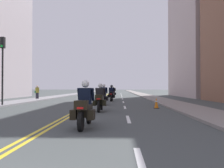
{
  "coord_description": "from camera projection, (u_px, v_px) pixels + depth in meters",
  "views": [
    {
      "loc": [
        2.41,
        -2.0,
        1.34
      ],
      "look_at": [
        1.72,
        19.9,
        1.7
      ],
      "focal_mm": 37.33,
      "sensor_mm": 36.0,
      "label": 1
    }
  ],
  "objects": [
    {
      "name": "ground_plane",
      "position": [
        108.0,
        94.0,
        50.02
      ],
      "size": [
        264.0,
        264.0,
        0.0
      ],
      "primitive_type": "plane",
      "color": "#414746"
    },
    {
      "name": "sidewalk_left",
      "position": [
        77.0,
        94.0,
        50.24
      ],
      "size": [
        2.45,
        144.0,
        0.12
      ],
      "primitive_type": "cube",
      "color": "gray",
      "rests_on": "ground"
    },
    {
      "name": "sidewalk_right",
      "position": [
        140.0,
        94.0,
        49.81
      ],
      "size": [
        2.45,
        144.0,
        0.12
      ],
      "primitive_type": "cube",
      "color": "gray",
      "rests_on": "ground"
    },
    {
      "name": "centreline_yellow_inner",
      "position": [
        108.0,
        94.0,
        50.03
      ],
      "size": [
        0.12,
        132.0,
        0.01
      ],
      "primitive_type": "cube",
      "color": "yellow",
      "rests_on": "ground"
    },
    {
      "name": "centreline_yellow_outer",
      "position": [
        109.0,
        94.0,
        50.02
      ],
      "size": [
        0.12,
        132.0,
        0.01
      ],
      "primitive_type": "cube",
      "color": "yellow",
      "rests_on": "ground"
    },
    {
      "name": "lane_dashes_white",
      "position": [
        122.0,
        98.0,
        30.95
      ],
      "size": [
        0.14,
        56.4,
        0.01
      ],
      "color": "silver",
      "rests_on": "ground"
    },
    {
      "name": "building_right_1",
      "position": [
        205.0,
        14.0,
        35.73
      ],
      "size": [
        7.9,
        15.71,
        25.4
      ],
      "color": "#B8A29F",
      "rests_on": "ground"
    },
    {
      "name": "motorcycle_0",
      "position": [
        85.0,
        108.0,
        7.82
      ],
      "size": [
        0.77,
        2.21,
        1.61
      ],
      "rotation": [
        0.0,
        0.0,
        -0.03
      ],
      "color": "black",
      "rests_on": "ground"
    },
    {
      "name": "motorcycle_1",
      "position": [
        100.0,
        100.0,
        13.29
      ],
      "size": [
        0.77,
        2.18,
        1.6
      ],
      "rotation": [
        0.0,
        0.0,
        -0.03
      ],
      "color": "black",
      "rests_on": "ground"
    },
    {
      "name": "motorcycle_2",
      "position": [
        104.0,
        96.0,
        18.42
      ],
      "size": [
        0.77,
        2.29,
        1.66
      ],
      "rotation": [
        0.0,
        0.0,
        -0.02
      ],
      "color": "black",
      "rests_on": "ground"
    },
    {
      "name": "motorcycle_3",
      "position": [
        111.0,
        95.0,
        23.46
      ],
      "size": [
        0.78,
        2.24,
        1.65
      ],
      "rotation": [
        0.0,
        0.0,
        -0.04
      ],
      "color": "black",
      "rests_on": "ground"
    },
    {
      "name": "motorcycle_4",
      "position": [
        111.0,
        93.0,
        29.12
      ],
      "size": [
        0.78,
        2.16,
        1.61
      ],
      "rotation": [
        0.0,
        0.0,
        0.05
      ],
      "color": "black",
      "rests_on": "ground"
    },
    {
      "name": "motorcycle_5",
      "position": [
        114.0,
        93.0,
        34.3
      ],
      "size": [
        0.77,
        2.23,
        1.57
      ],
      "rotation": [
        0.0,
        0.0,
        -0.03
      ],
      "color": "black",
      "rests_on": "ground"
    },
    {
      "name": "traffic_cone_0",
      "position": [
        156.0,
        103.0,
        15.19
      ],
      "size": [
        0.34,
        0.34,
        0.72
      ],
      "color": "black",
      "rests_on": "ground"
    },
    {
      "name": "traffic_light_near",
      "position": [
        3.0,
        59.0,
        16.7
      ],
      "size": [
        0.28,
        0.38,
        5.0
      ],
      "color": "black",
      "rests_on": "ground"
    },
    {
      "name": "pedestrian_0",
      "position": [
        37.0,
        92.0,
        26.29
      ],
      "size": [
        0.47,
        0.43,
        1.61
      ],
      "rotation": [
        0.0,
        0.0,
        3.85
      ],
      "color": "#2B2934",
      "rests_on": "ground"
    }
  ]
}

